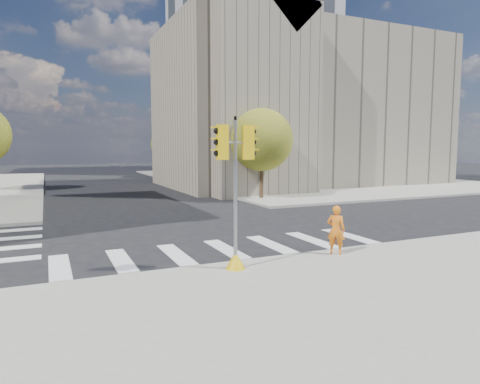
# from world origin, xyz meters

# --- Properties ---
(ground) EXTENTS (160.00, 160.00, 0.00)m
(ground) POSITION_xyz_m (0.00, 0.00, 0.00)
(ground) COLOR black
(ground) RESTS_ON ground
(sidewalk_near) EXTENTS (30.00, 14.00, 0.15)m
(sidewalk_near) POSITION_xyz_m (0.00, -11.00, 0.07)
(sidewalk_near) COLOR gray
(sidewalk_near) RESTS_ON ground
(sidewalk_far_right) EXTENTS (28.00, 40.00, 0.15)m
(sidewalk_far_right) POSITION_xyz_m (20.00, 26.00, 0.07)
(sidewalk_far_right) COLOR gray
(sidewalk_far_right) RESTS_ON ground
(civic_building) EXTENTS (26.00, 16.00, 19.39)m
(civic_building) POSITION_xyz_m (15.59, 19.12, 7.26)
(civic_building) COLOR gray
(civic_building) RESTS_ON ground
(office_tower) EXTENTS (20.00, 18.00, 30.00)m
(office_tower) POSITION_xyz_m (22.00, 42.00, 15.00)
(office_tower) COLOR #9EA0A3
(office_tower) RESTS_ON ground
(tree_re_near) EXTENTS (4.20, 4.20, 6.16)m
(tree_re_near) POSITION_xyz_m (7.50, 10.00, 4.05)
(tree_re_near) COLOR #382616
(tree_re_near) RESTS_ON ground
(tree_re_mid) EXTENTS (4.60, 4.60, 6.66)m
(tree_re_mid) POSITION_xyz_m (7.50, 22.00, 4.35)
(tree_re_mid) COLOR #382616
(tree_re_mid) RESTS_ON ground
(tree_re_far) EXTENTS (4.00, 4.00, 5.88)m
(tree_re_far) POSITION_xyz_m (7.50, 34.00, 3.87)
(tree_re_far) COLOR #382616
(tree_re_far) RESTS_ON ground
(lamp_near) EXTENTS (0.35, 0.18, 8.11)m
(lamp_near) POSITION_xyz_m (8.00, 14.00, 4.58)
(lamp_near) COLOR black
(lamp_near) RESTS_ON sidewalk_far_right
(lamp_far) EXTENTS (0.35, 0.18, 8.11)m
(lamp_far) POSITION_xyz_m (8.00, 28.00, 4.58)
(lamp_far) COLOR black
(lamp_far) RESTS_ON sidewalk_far_right
(traffic_signal) EXTENTS (1.07, 0.56, 4.27)m
(traffic_signal) POSITION_xyz_m (-0.97, -4.81, 1.95)
(traffic_signal) COLOR gold
(traffic_signal) RESTS_ON sidewalk_near
(photographer) EXTENTS (0.67, 0.68, 1.58)m
(photographer) POSITION_xyz_m (2.65, -4.60, 0.94)
(photographer) COLOR orange
(photographer) RESTS_ON sidewalk_near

